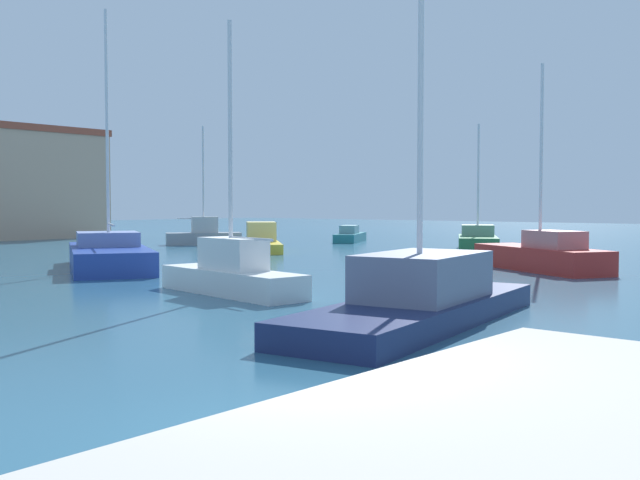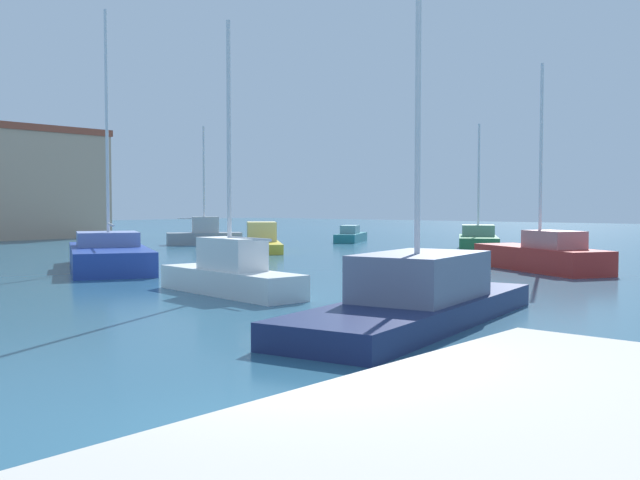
# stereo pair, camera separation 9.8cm
# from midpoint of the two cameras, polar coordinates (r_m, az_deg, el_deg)

# --- Properties ---
(water) EXTENTS (160.00, 160.00, 0.00)m
(water) POSITION_cam_midpoint_polar(r_m,az_deg,el_deg) (32.57, -9.61, -1.68)
(water) COLOR #285670
(water) RESTS_ON ground
(sailboat_green_near_pier) EXTENTS (6.16, 4.79, 6.95)m
(sailboat_green_near_pier) POSITION_cam_midpoint_polar(r_m,az_deg,el_deg) (41.05, 12.19, -0.04)
(sailboat_green_near_pier) COLOR #28703D
(sailboat_green_near_pier) RESTS_ON water
(sailboat_red_mid_harbor) EXTENTS (4.75, 6.42, 7.86)m
(sailboat_red_mid_harbor) POSITION_cam_midpoint_polar(r_m,az_deg,el_deg) (28.94, 16.92, -1.13)
(sailboat_red_mid_harbor) COLOR #B22823
(sailboat_red_mid_harbor) RESTS_ON water
(sailboat_blue_outer_mooring) EXTENTS (6.51, 8.73, 10.04)m
(sailboat_blue_outer_mooring) POSITION_cam_midpoint_polar(r_m,az_deg,el_deg) (29.61, -16.34, -1.11)
(sailboat_blue_outer_mooring) COLOR #233D93
(sailboat_blue_outer_mooring) RESTS_ON water
(motorboat_yellow_far_left) EXTENTS (5.93, 6.37, 1.58)m
(motorboat_yellow_far_left) POSITION_cam_midpoint_polar(r_m,az_deg,el_deg) (39.90, -4.70, -0.08)
(motorboat_yellow_far_left) COLOR gold
(motorboat_yellow_far_left) RESTS_ON water
(motorboat_teal_distant_east) EXTENTS (5.20, 3.71, 1.13)m
(motorboat_teal_distant_east) POSITION_cam_midpoint_polar(r_m,az_deg,el_deg) (49.48, 2.32, 0.32)
(motorboat_teal_distant_east) COLOR #1E707A
(motorboat_teal_distant_east) RESTS_ON water
(sailboat_navy_inner_mooring) EXTENTS (8.69, 3.68, 9.31)m
(sailboat_navy_inner_mooring) POSITION_cam_midpoint_polar(r_m,az_deg,el_deg) (15.51, 7.73, -4.41)
(sailboat_navy_inner_mooring) COLOR #19234C
(sailboat_navy_inner_mooring) RESTS_ON water
(sailboat_white_distant_north) EXTENTS (2.10, 5.57, 7.60)m
(sailboat_white_distant_north) POSITION_cam_midpoint_polar(r_m,az_deg,el_deg) (20.51, -7.09, -2.54)
(sailboat_white_distant_north) COLOR white
(sailboat_white_distant_north) RESTS_ON water
(sailboat_grey_behind_lamppost) EXTENTS (4.65, 3.84, 7.45)m
(sailboat_grey_behind_lamppost) POSITION_cam_midpoint_polar(r_m,az_deg,el_deg) (46.32, -9.16, 0.42)
(sailboat_grey_behind_lamppost) COLOR gray
(sailboat_grey_behind_lamppost) RESTS_ON water
(waterfront_apartments) EXTENTS (13.58, 8.47, 8.30)m
(waterfront_apartments) POSITION_cam_midpoint_polar(r_m,az_deg,el_deg) (59.34, -23.78, 4.12)
(waterfront_apartments) COLOR tan
(waterfront_apartments) RESTS_ON ground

